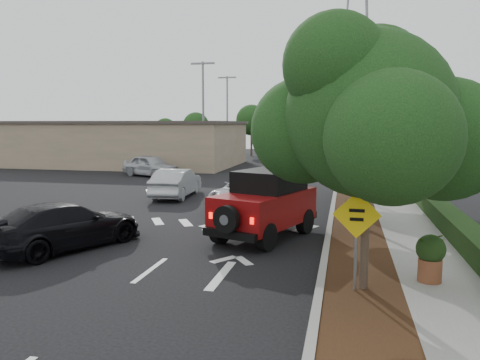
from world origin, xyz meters
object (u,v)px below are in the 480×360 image
(red_jeep, at_px, (268,203))
(black_suv_oncoming, at_px, (65,225))
(speed_hump_sign, at_px, (356,227))
(silver_suv_ahead, at_px, (248,192))

(red_jeep, distance_m, black_suv_oncoming, 6.76)
(black_suv_oncoming, height_order, speed_hump_sign, speed_hump_sign)
(red_jeep, height_order, speed_hump_sign, speed_hump_sign)
(black_suv_oncoming, bearing_deg, silver_suv_ahead, -93.12)
(red_jeep, distance_m, speed_hump_sign, 5.91)
(silver_suv_ahead, xyz_separation_m, speed_hump_sign, (4.71, -10.44, 0.87))
(black_suv_oncoming, xyz_separation_m, speed_hump_sign, (8.95, -2.17, 0.87))
(red_jeep, relative_size, black_suv_oncoming, 0.93)
(silver_suv_ahead, distance_m, speed_hump_sign, 11.48)
(silver_suv_ahead, bearing_deg, speed_hump_sign, -58.31)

